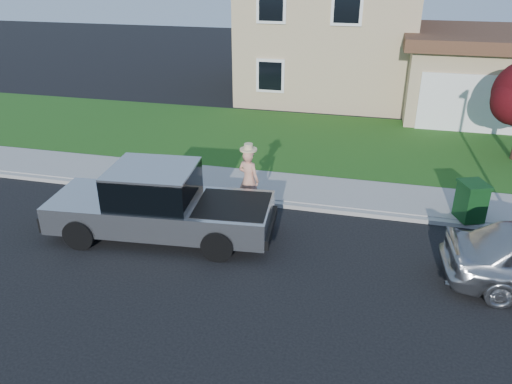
% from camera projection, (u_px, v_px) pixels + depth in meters
% --- Properties ---
extents(ground, '(80.00, 80.00, 0.00)m').
position_uv_depth(ground, '(250.00, 260.00, 11.82)').
color(ground, black).
rests_on(ground, ground).
extents(curb, '(40.00, 0.20, 0.12)m').
position_uv_depth(curb, '(309.00, 208.00, 14.12)').
color(curb, gray).
rests_on(curb, ground).
extents(sidewalk, '(40.00, 2.00, 0.15)m').
position_uv_depth(sidewalk, '(315.00, 191.00, 15.08)').
color(sidewalk, gray).
rests_on(sidewalk, ground).
extents(lawn, '(40.00, 7.00, 0.10)m').
position_uv_depth(lawn, '(330.00, 143.00, 19.04)').
color(lawn, '#1A4212').
rests_on(lawn, ground).
extents(house, '(14.00, 11.30, 6.85)m').
position_uv_depth(house, '(357.00, 31.00, 24.56)').
color(house, tan).
rests_on(house, ground).
extents(pickup_truck, '(5.83, 2.42, 1.87)m').
position_uv_depth(pickup_truck, '(160.00, 205.00, 12.50)').
color(pickup_truck, black).
rests_on(pickup_truck, ground).
extents(woman, '(0.75, 0.62, 1.94)m').
position_uv_depth(woman, '(249.00, 178.00, 13.85)').
color(woman, tan).
rests_on(woman, ground).
extents(trash_bin, '(0.87, 0.92, 1.05)m').
position_uv_depth(trash_bin, '(471.00, 201.00, 13.13)').
color(trash_bin, '#0E3513').
rests_on(trash_bin, sidewalk).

